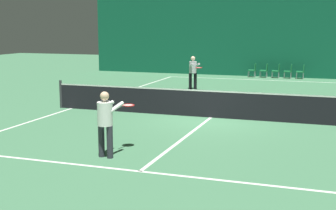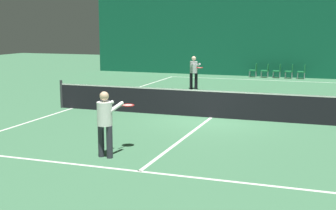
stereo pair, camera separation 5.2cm
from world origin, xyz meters
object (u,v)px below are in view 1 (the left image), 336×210
object	(u,v)px
courtside_chair_0	(253,69)
tennis_net	(211,103)
courtside_chair_2	(277,70)
player_far	(193,70)
courtside_chair_1	(265,70)
courtside_chair_3	(289,70)
courtside_chair_4	(302,71)
player_near	(106,119)

from	to	relation	value
courtside_chair_0	tennis_net	bearing A→B (deg)	2.80
courtside_chair_2	player_far	bearing A→B (deg)	-27.46
tennis_net	courtside_chair_2	distance (m)	13.36
courtside_chair_0	courtside_chair_2	world-z (taller)	same
courtside_chair_1	courtside_chair_2	distance (m)	0.72
courtside_chair_1	courtside_chair_2	bearing A→B (deg)	90.00
courtside_chair_3	courtside_chair_2	bearing A→B (deg)	-90.00
courtside_chair_4	player_near	bearing A→B (deg)	-10.22
courtside_chair_0	courtside_chair_2	size ratio (longest dim) A/B	1.00
courtside_chair_0	courtside_chair_4	distance (m)	2.87
tennis_net	courtside_chair_3	distance (m)	13.42
courtside_chair_1	courtside_chair_3	bearing A→B (deg)	90.00
player_near	courtside_chair_3	world-z (taller)	player_near
player_far	courtside_chair_3	xyz separation A→B (m)	(4.11, 6.53, -0.47)
player_near	courtside_chair_3	xyz separation A→B (m)	(2.70, 18.93, -0.45)
tennis_net	courtside_chair_3	xyz separation A→B (m)	(1.50, 13.34, -0.03)
tennis_net	courtside_chair_4	distance (m)	13.52
courtside_chair_3	courtside_chair_1	bearing A→B (deg)	-90.00
player_near	courtside_chair_4	distance (m)	19.24
tennis_net	player_far	distance (m)	7.30
player_far	courtside_chair_0	xyz separation A→B (m)	(1.96, 6.53, -0.47)
courtside_chair_2	courtside_chair_4	size ratio (longest dim) A/B	1.00
courtside_chair_1	courtside_chair_2	xyz separation A→B (m)	(0.72, 0.00, 0.00)
player_far	courtside_chair_4	world-z (taller)	player_far
player_near	courtside_chair_3	distance (m)	19.13
player_near	player_far	size ratio (longest dim) A/B	0.98
courtside_chair_2	courtside_chair_3	xyz separation A→B (m)	(0.72, 0.00, 0.00)
player_near	player_far	distance (m)	12.48
tennis_net	player_far	size ratio (longest dim) A/B	7.30
courtside_chair_1	courtside_chair_0	bearing A→B (deg)	-90.00
player_far	courtside_chair_4	xyz separation A→B (m)	(4.83, 6.53, -0.47)
courtside_chair_1	courtside_chair_3	xyz separation A→B (m)	(1.43, 0.00, 0.00)
tennis_net	courtside_chair_3	world-z (taller)	tennis_net
player_near	courtside_chair_1	world-z (taller)	player_near
tennis_net	courtside_chair_0	distance (m)	13.35
courtside_chair_0	courtside_chair_4	world-z (taller)	same
player_far	courtside_chair_1	bearing A→B (deg)	125.17
player_near	courtside_chair_2	bearing A→B (deg)	4.46
courtside_chair_1	courtside_chair_3	distance (m)	1.43
courtside_chair_1	courtside_chair_3	size ratio (longest dim) A/B	1.00
courtside_chair_2	courtside_chair_4	bearing A→B (deg)	90.00
player_far	courtside_chair_0	bearing A→B (deg)	130.75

